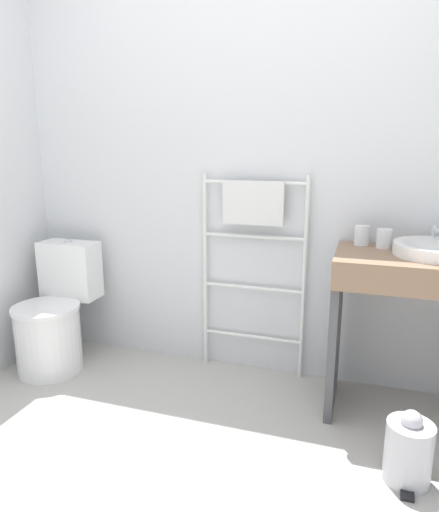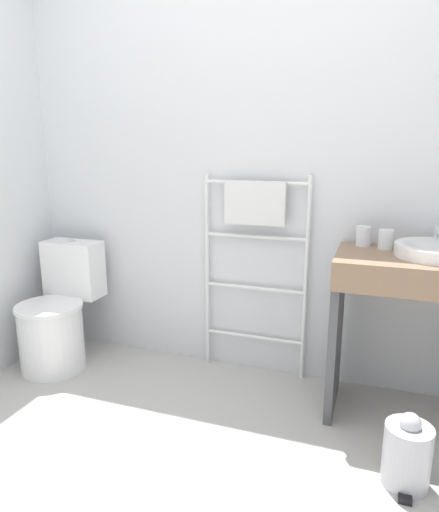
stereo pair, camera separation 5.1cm
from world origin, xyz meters
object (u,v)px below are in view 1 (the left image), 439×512
at_px(sink_basin, 438,249).
at_px(cup_near_edge, 384,238).
at_px(trash_bin, 408,451).
at_px(cup_near_wall, 362,235).
at_px(towel_radiator, 253,233).
at_px(toilet, 55,318).

bearing_deg(sink_basin, cup_near_edge, 157.12).
distance_m(cup_near_edge, trash_bin, 0.98).
bearing_deg(cup_near_wall, towel_radiator, 174.79).
relative_size(sink_basin, trash_bin, 1.25).
height_order(towel_radiator, trash_bin, towel_radiator).
distance_m(toilet, sink_basin, 2.17).
distance_m(sink_basin, cup_near_wall, 0.37).
distance_m(toilet, cup_near_wall, 1.86).
relative_size(toilet, cup_near_edge, 7.85).
distance_m(sink_basin, trash_bin, 0.90).
bearing_deg(cup_near_wall, toilet, -171.82).
bearing_deg(trash_bin, cup_near_wall, 110.31).
xyz_separation_m(towel_radiator, cup_near_wall, (0.59, -0.05, 0.03)).
distance_m(sink_basin, cup_near_edge, 0.26).
bearing_deg(toilet, sink_basin, 3.07).
height_order(toilet, trash_bin, toilet).
height_order(towel_radiator, cup_near_wall, towel_radiator).
distance_m(toilet, towel_radiator, 1.32).
bearing_deg(cup_near_edge, toilet, -173.49).
relative_size(toilet, cup_near_wall, 7.50).
bearing_deg(cup_near_edge, trash_bin, -77.48).
height_order(cup_near_edge, trash_bin, cup_near_edge).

